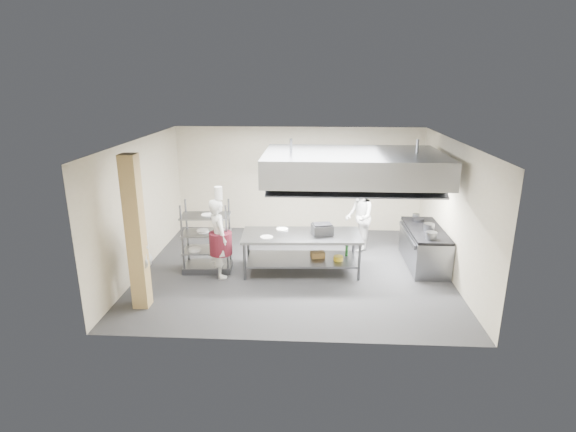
# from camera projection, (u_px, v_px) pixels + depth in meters

# --- Properties ---
(floor) EXTENTS (7.00, 7.00, 0.00)m
(floor) POSITION_uv_depth(u_px,v_px,m) (294.00, 270.00, 10.50)
(floor) COLOR #28282A
(floor) RESTS_ON ground
(ceiling) EXTENTS (7.00, 7.00, 0.00)m
(ceiling) POSITION_uv_depth(u_px,v_px,m) (295.00, 141.00, 9.63)
(ceiling) COLOR silver
(ceiling) RESTS_ON wall_back
(wall_back) EXTENTS (7.00, 0.00, 7.00)m
(wall_back) POSITION_uv_depth(u_px,v_px,m) (299.00, 180.00, 12.93)
(wall_back) COLOR #C0B499
(wall_back) RESTS_ON ground
(wall_left) EXTENTS (0.00, 6.00, 6.00)m
(wall_left) POSITION_uv_depth(u_px,v_px,m) (142.00, 206.00, 10.25)
(wall_left) COLOR #C0B499
(wall_left) RESTS_ON ground
(wall_right) EXTENTS (0.00, 6.00, 6.00)m
(wall_right) POSITION_uv_depth(u_px,v_px,m) (453.00, 210.00, 9.88)
(wall_right) COLOR #C0B499
(wall_right) RESTS_ON ground
(column) EXTENTS (0.30, 0.30, 3.00)m
(column) POSITION_uv_depth(u_px,v_px,m) (136.00, 234.00, 8.40)
(column) COLOR tan
(column) RESTS_ON floor
(exhaust_hood) EXTENTS (4.00, 2.50, 0.60)m
(exhaust_hood) POSITION_uv_depth(u_px,v_px,m) (353.00, 166.00, 10.12)
(exhaust_hood) COLOR gray
(exhaust_hood) RESTS_ON ceiling
(hood_strip_a) EXTENTS (1.60, 0.12, 0.04)m
(hood_strip_a) POSITION_uv_depth(u_px,v_px,m) (313.00, 179.00, 10.26)
(hood_strip_a) COLOR white
(hood_strip_a) RESTS_ON exhaust_hood
(hood_strip_b) EXTENTS (1.60, 0.12, 0.04)m
(hood_strip_b) POSITION_uv_depth(u_px,v_px,m) (392.00, 180.00, 10.16)
(hood_strip_b) COLOR white
(hood_strip_b) RESTS_ON exhaust_hood
(wall_shelf) EXTENTS (1.50, 0.28, 0.04)m
(wall_shelf) POSITION_uv_depth(u_px,v_px,m) (362.00, 181.00, 12.68)
(wall_shelf) COLOR gray
(wall_shelf) RESTS_ON wall_back
(island) EXTENTS (2.73, 1.25, 0.91)m
(island) POSITION_uv_depth(u_px,v_px,m) (301.00, 253.00, 10.29)
(island) COLOR slate
(island) RESTS_ON floor
(island_worktop) EXTENTS (2.73, 1.25, 0.06)m
(island_worktop) POSITION_uv_depth(u_px,v_px,m) (302.00, 235.00, 10.16)
(island_worktop) COLOR gray
(island_worktop) RESTS_ON island
(island_undershelf) EXTENTS (2.51, 1.13, 0.04)m
(island_undershelf) POSITION_uv_depth(u_px,v_px,m) (301.00, 259.00, 10.33)
(island_undershelf) COLOR slate
(island_undershelf) RESTS_ON island
(pass_rack) EXTENTS (1.13, 0.71, 1.64)m
(pass_rack) POSITION_uv_depth(u_px,v_px,m) (207.00, 237.00, 10.26)
(pass_rack) COLOR slate
(pass_rack) RESTS_ON floor
(cooking_range) EXTENTS (0.80, 2.00, 0.84)m
(cooking_range) POSITION_uv_depth(u_px,v_px,m) (424.00, 248.00, 10.70)
(cooking_range) COLOR gray
(cooking_range) RESTS_ON floor
(range_top) EXTENTS (0.78, 1.96, 0.06)m
(range_top) POSITION_uv_depth(u_px,v_px,m) (426.00, 230.00, 10.56)
(range_top) COLOR black
(range_top) RESTS_ON cooking_range
(chef_head) EXTENTS (0.69, 0.78, 1.80)m
(chef_head) POSITION_uv_depth(u_px,v_px,m) (219.00, 238.00, 9.93)
(chef_head) COLOR silver
(chef_head) RESTS_ON floor
(chef_line) EXTENTS (0.71, 0.89, 1.77)m
(chef_line) POSITION_uv_depth(u_px,v_px,m) (359.00, 217.00, 11.51)
(chef_line) COLOR white
(chef_line) RESTS_ON floor
(chef_plating) EXTENTS (0.90, 1.14, 1.81)m
(chef_plating) POSITION_uv_depth(u_px,v_px,m) (141.00, 255.00, 8.94)
(chef_plating) COLOR silver
(chef_plating) RESTS_ON floor
(griddle) EXTENTS (0.52, 0.45, 0.22)m
(griddle) POSITION_uv_depth(u_px,v_px,m) (322.00, 229.00, 10.13)
(griddle) COLOR slate
(griddle) RESTS_ON island_worktop
(wicker_basket) EXTENTS (0.35, 0.28, 0.13)m
(wicker_basket) POSITION_uv_depth(u_px,v_px,m) (318.00, 255.00, 10.37)
(wicker_basket) COLOR #98663D
(wicker_basket) RESTS_ON island_undershelf
(stockpot) EXTENTS (0.25, 0.25, 0.17)m
(stockpot) POSITION_uv_depth(u_px,v_px,m) (429.00, 227.00, 10.40)
(stockpot) COLOR slate
(stockpot) RESTS_ON range_top
(plate_stack) EXTENTS (0.28, 0.28, 0.05)m
(plate_stack) POSITION_uv_depth(u_px,v_px,m) (207.00, 249.00, 10.34)
(plate_stack) COLOR white
(plate_stack) RESTS_ON pass_rack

